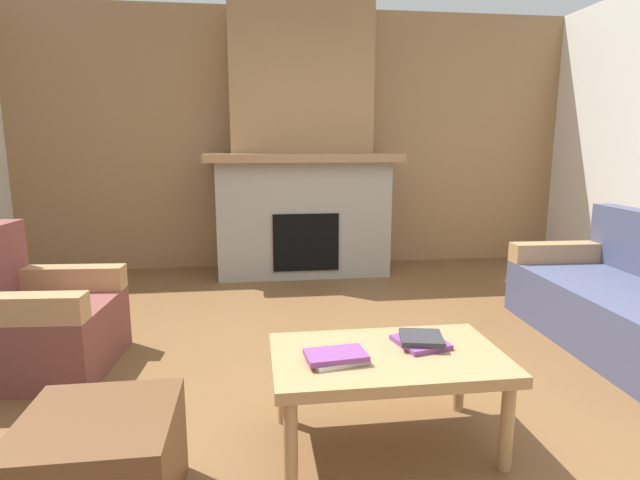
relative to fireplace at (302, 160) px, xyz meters
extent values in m
plane|color=brown|center=(0.00, -2.62, -1.16)|extent=(9.00, 9.00, 0.00)
cube|color=#997047|center=(0.00, 0.38, 0.19)|extent=(6.00, 0.12, 2.70)
cube|color=gray|center=(0.00, -0.03, -0.59)|extent=(1.70, 0.70, 1.15)
cube|color=black|center=(0.00, -0.36, -0.78)|extent=(0.64, 0.08, 0.56)
cube|color=#997047|center=(0.00, -0.08, 0.03)|extent=(1.90, 0.82, 0.08)
cube|color=#997047|center=(0.00, 0.07, 0.80)|extent=(1.40, 0.50, 1.47)
cube|color=#474C6B|center=(1.91, -2.36, -0.96)|extent=(0.91, 1.83, 0.40)
cube|color=tan|center=(1.94, -1.54, -0.69)|extent=(0.85, 0.19, 0.15)
cube|color=brown|center=(-1.74, -2.16, -0.96)|extent=(0.81, 0.81, 0.40)
cube|color=tan|center=(-1.76, -2.47, -0.69)|extent=(0.77, 0.20, 0.15)
cube|color=tan|center=(-1.72, -1.85, -0.69)|extent=(0.77, 0.20, 0.15)
cube|color=tan|center=(0.06, -3.17, -0.76)|extent=(1.00, 0.60, 0.05)
cylinder|color=tan|center=(-0.38, -3.41, -0.97)|extent=(0.06, 0.06, 0.38)
cylinder|color=tan|center=(0.50, -3.41, -0.97)|extent=(0.06, 0.06, 0.38)
cylinder|color=tan|center=(-0.38, -2.93, -0.97)|extent=(0.06, 0.06, 0.38)
cylinder|color=tan|center=(0.50, -2.93, -0.97)|extent=(0.06, 0.06, 0.38)
cube|color=brown|center=(-1.05, -3.49, -0.96)|extent=(0.52, 0.52, 0.40)
cube|color=beige|center=(-0.17, -3.22, -0.72)|extent=(0.26, 0.21, 0.02)
cube|color=#7A3D84|center=(-0.17, -3.23, -0.70)|extent=(0.26, 0.18, 0.02)
cube|color=#7A3D84|center=(0.23, -3.10, -0.72)|extent=(0.25, 0.26, 0.02)
cube|color=#2D2D33|center=(0.23, -3.11, -0.70)|extent=(0.22, 0.22, 0.02)
camera|label=1|loc=(-0.50, -5.16, 0.15)|focal=28.26mm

